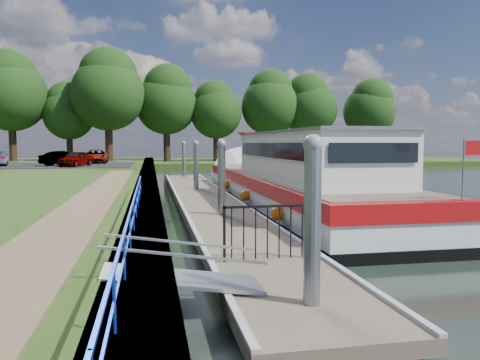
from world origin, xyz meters
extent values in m
plane|color=black|center=(0.00, 0.00, 0.00)|extent=(160.00, 160.00, 0.00)
cube|color=#473D2D|center=(-2.55, 15.00, 0.39)|extent=(1.10, 90.00, 0.78)
cube|color=#243D11|center=(12.00, 52.00, 0.30)|extent=(60.00, 18.00, 0.60)
cube|color=brown|center=(-4.40, 8.00, 0.80)|extent=(1.60, 40.00, 0.05)
cube|color=black|center=(-11.00, 38.00, 0.81)|extent=(14.00, 12.00, 0.06)
cube|color=#0C2DBF|center=(-2.75, 3.00, 1.48)|extent=(0.04, 18.00, 0.04)
cube|color=#0C2DBF|center=(-2.75, 3.00, 1.12)|extent=(0.03, 18.00, 0.03)
cylinder|color=#0C2DBF|center=(-2.75, -2.00, 1.14)|extent=(0.04, 0.04, 0.72)
cylinder|color=#0C2DBF|center=(-2.75, 0.00, 1.14)|extent=(0.04, 0.04, 0.72)
cylinder|color=#0C2DBF|center=(-2.75, 2.00, 1.14)|extent=(0.04, 0.04, 0.72)
cylinder|color=#0C2DBF|center=(-2.75, 4.00, 1.14)|extent=(0.04, 0.04, 0.72)
cylinder|color=#0C2DBF|center=(-2.75, 6.00, 1.14)|extent=(0.04, 0.04, 0.72)
cylinder|color=#0C2DBF|center=(-2.75, 8.00, 1.14)|extent=(0.04, 0.04, 0.72)
cylinder|color=#0C2DBF|center=(-2.75, 10.00, 1.14)|extent=(0.04, 0.04, 0.72)
cylinder|color=#0C2DBF|center=(-2.75, 12.00, 1.14)|extent=(0.04, 0.04, 0.72)
cube|color=brown|center=(0.00, 13.00, 0.28)|extent=(2.50, 30.00, 0.24)
cube|color=#9EA0A3|center=(0.00, 1.00, 0.05)|extent=(2.30, 5.00, 0.30)
cube|color=#9EA0A3|center=(0.00, 9.00, 0.05)|extent=(2.30, 5.00, 0.30)
cube|color=#9EA0A3|center=(0.00, 17.00, 0.05)|extent=(2.30, 5.00, 0.30)
cube|color=#9EA0A3|center=(0.00, 25.00, 0.05)|extent=(2.30, 5.00, 0.30)
cube|color=#9EA0A3|center=(1.19, 13.00, 0.43)|extent=(0.12, 30.00, 0.06)
cube|color=#9EA0A3|center=(-1.19, 13.00, 0.43)|extent=(0.12, 30.00, 0.06)
cylinder|color=gray|center=(0.00, -0.50, 1.10)|extent=(0.26, 0.26, 3.40)
sphere|color=gray|center=(0.00, -0.50, 2.80)|extent=(0.30, 0.30, 0.30)
cylinder|color=gray|center=(0.00, 8.50, 1.10)|extent=(0.26, 0.26, 3.40)
sphere|color=gray|center=(0.00, 8.50, 2.80)|extent=(0.30, 0.30, 0.30)
cylinder|color=gray|center=(0.00, 17.50, 1.10)|extent=(0.26, 0.26, 3.40)
sphere|color=gray|center=(0.00, 17.50, 2.80)|extent=(0.30, 0.30, 0.30)
cylinder|color=gray|center=(0.00, 26.50, 1.10)|extent=(0.26, 0.26, 3.40)
sphere|color=gray|center=(0.00, 26.50, 2.80)|extent=(0.30, 0.30, 0.30)
cube|color=#A5A8AD|center=(-1.85, 0.50, 0.60)|extent=(2.58, 1.00, 0.43)
cube|color=#A5A8AD|center=(-1.85, 0.02, 1.10)|extent=(2.58, 0.04, 0.41)
cube|color=#A5A8AD|center=(-1.85, 0.98, 1.10)|extent=(2.58, 0.04, 0.41)
cube|color=black|center=(-0.90, 2.20, 0.98)|extent=(0.05, 0.05, 1.15)
cube|color=black|center=(0.90, 2.20, 0.98)|extent=(0.05, 0.05, 1.15)
cube|color=black|center=(0.00, 2.20, 1.52)|extent=(1.85, 0.05, 0.05)
cube|color=black|center=(-0.75, 2.20, 0.98)|extent=(0.02, 0.02, 1.10)
cube|color=black|center=(-0.50, 2.20, 0.98)|extent=(0.02, 0.02, 1.10)
cube|color=black|center=(-0.25, 2.20, 0.98)|extent=(0.02, 0.02, 1.10)
cube|color=black|center=(0.00, 2.20, 0.98)|extent=(0.02, 0.02, 1.10)
cube|color=black|center=(0.25, 2.20, 0.98)|extent=(0.02, 0.02, 1.10)
cube|color=black|center=(0.50, 2.20, 0.98)|extent=(0.02, 0.02, 1.10)
cube|color=black|center=(0.75, 2.20, 0.98)|extent=(0.02, 0.02, 1.10)
cube|color=black|center=(3.60, 12.75, 0.02)|extent=(4.00, 20.00, 0.55)
cube|color=silver|center=(3.60, 12.75, 0.62)|extent=(3.96, 19.90, 0.65)
cube|color=#A20B0D|center=(3.60, 12.75, 1.18)|extent=(4.04, 20.00, 0.48)
cube|color=brown|center=(3.60, 12.75, 1.42)|extent=(3.68, 19.20, 0.04)
cone|color=silver|center=(3.60, 23.15, 0.55)|extent=(4.00, 1.50, 4.00)
cube|color=silver|center=(3.60, 10.25, 2.30)|extent=(3.00, 11.00, 1.75)
cube|color=gray|center=(3.60, 10.25, 3.22)|extent=(3.10, 11.20, 0.10)
cube|color=black|center=(2.08, 10.25, 2.55)|extent=(0.04, 10.00, 0.55)
cube|color=black|center=(5.12, 10.25, 2.55)|extent=(0.04, 10.00, 0.55)
cube|color=black|center=(3.60, 15.80, 2.55)|extent=(2.60, 0.04, 0.55)
cube|color=black|center=(3.60, 4.70, 2.55)|extent=(2.60, 0.04, 0.55)
cube|color=#A20B0D|center=(3.60, 15.45, 3.30)|extent=(3.20, 1.60, 0.06)
cylinder|color=gray|center=(5.10, 3.05, 2.15)|extent=(0.05, 0.05, 1.50)
cube|color=#A20B0D|center=(5.35, 3.05, 2.70)|extent=(0.50, 0.02, 0.35)
sphere|color=orange|center=(1.48, 6.75, 0.65)|extent=(0.44, 0.44, 0.44)
sphere|color=orange|center=(1.48, 11.75, 0.65)|extent=(0.44, 0.44, 0.44)
sphere|color=orange|center=(1.48, 16.75, 0.65)|extent=(0.44, 0.44, 0.44)
imported|color=#594C47|center=(2.40, 7.21, 2.30)|extent=(0.61, 0.73, 1.72)
cylinder|color=#332316|center=(-17.49, 49.36, 2.70)|extent=(0.83, 0.83, 4.21)
sphere|color=black|center=(-17.49, 49.36, 8.08)|extent=(7.95, 7.95, 7.95)
sphere|color=black|center=(-17.71, 49.47, 10.07)|extent=(6.31, 6.31, 6.31)
cylinder|color=#332316|center=(-11.50, 49.87, 2.15)|extent=(0.70, 0.70, 3.10)
sphere|color=black|center=(-11.50, 49.87, 6.11)|extent=(5.85, 5.85, 5.85)
sphere|color=black|center=(-11.67, 50.04, 7.57)|extent=(4.65, 4.65, 4.65)
cylinder|color=#332316|center=(-6.89, 47.36, 2.75)|extent=(0.84, 0.84, 4.29)
sphere|color=black|center=(-6.89, 47.36, 8.23)|extent=(8.10, 8.10, 8.10)
sphere|color=black|center=(-6.84, 47.51, 10.25)|extent=(6.44, 6.44, 6.44)
cylinder|color=#332316|center=(-0.41, 49.36, 2.52)|extent=(0.79, 0.79, 3.83)
sphere|color=black|center=(-0.41, 49.36, 7.42)|extent=(7.24, 7.24, 7.24)
sphere|color=black|center=(-0.22, 49.13, 9.23)|extent=(5.75, 5.75, 5.75)
cylinder|color=#332316|center=(5.49, 49.09, 2.23)|extent=(0.72, 0.72, 3.26)
sphere|color=black|center=(5.49, 49.09, 6.40)|extent=(6.16, 6.16, 6.16)
sphere|color=black|center=(5.30, 49.34, 7.93)|extent=(4.89, 4.89, 4.89)
cylinder|color=#332316|center=(12.25, 49.38, 2.49)|extent=(0.78, 0.78, 3.77)
sphere|color=black|center=(12.25, 49.38, 7.31)|extent=(7.13, 7.13, 7.13)
sphere|color=black|center=(12.38, 49.62, 9.09)|extent=(5.66, 5.66, 5.66)
cylinder|color=#332316|center=(17.42, 49.40, 2.42)|extent=(0.77, 0.77, 3.65)
sphere|color=black|center=(17.42, 49.40, 7.09)|extent=(6.89, 6.89, 6.89)
sphere|color=black|center=(17.07, 49.41, 8.81)|extent=(5.47, 5.47, 5.47)
cylinder|color=#332316|center=(24.52, 47.52, 2.30)|extent=(0.74, 0.74, 3.41)
sphere|color=black|center=(24.52, 47.52, 6.66)|extent=(6.43, 6.43, 6.43)
sphere|color=black|center=(24.75, 47.30, 8.26)|extent=(5.11, 5.11, 5.11)
imported|color=#999999|center=(-8.59, 34.68, 1.49)|extent=(2.85, 4.13, 1.30)
imported|color=#999999|center=(-9.77, 35.67, 1.47)|extent=(3.97, 1.63, 1.28)
imported|color=#999999|center=(-7.63, 40.69, 1.50)|extent=(2.41, 4.85, 1.32)
camera|label=1|loc=(-2.35, -7.04, 2.82)|focal=35.00mm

